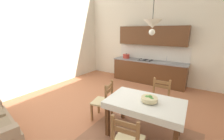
# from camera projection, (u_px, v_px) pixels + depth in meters

# --- Properties ---
(ground_plane) EXTENTS (6.35, 6.60, 0.10)m
(ground_plane) POSITION_uv_depth(u_px,v_px,m) (108.00, 112.00, 3.87)
(ground_plane) COLOR #B7704C
(wall_back) EXTENTS (6.35, 0.12, 4.16)m
(wall_back) POSITION_uv_depth(u_px,v_px,m) (152.00, 29.00, 5.78)
(wall_back) COLOR silver
(wall_back) RESTS_ON ground_plane
(wall_left) EXTENTS (0.12, 6.60, 4.16)m
(wall_left) POSITION_uv_depth(u_px,v_px,m) (35.00, 29.00, 4.87)
(wall_left) COLOR silver
(wall_left) RESTS_ON ground_plane
(area_rug) EXTENTS (2.10, 1.60, 0.01)m
(area_rug) POSITION_uv_depth(u_px,v_px,m) (141.00, 138.00, 2.88)
(area_rug) COLOR #8F5D43
(area_rug) RESTS_ON ground_plane
(kitchen_cabinetry) EXTENTS (2.86, 0.63, 2.20)m
(kitchen_cabinetry) POSITION_uv_depth(u_px,v_px,m) (149.00, 62.00, 5.79)
(kitchen_cabinetry) COLOR #56331C
(kitchen_cabinetry) RESTS_ON ground_plane
(dining_table) EXTENTS (1.47, 0.98, 0.75)m
(dining_table) POSITION_uv_depth(u_px,v_px,m) (145.00, 107.00, 2.80)
(dining_table) COLOR #56331C
(dining_table) RESTS_ON ground_plane
(dining_chair_tv_side) EXTENTS (0.50, 0.50, 0.93)m
(dining_chair_tv_side) POSITION_uv_depth(u_px,v_px,m) (104.00, 102.00, 3.41)
(dining_chair_tv_side) COLOR #D1BC89
(dining_chair_tv_side) RESTS_ON ground_plane
(dining_chair_kitchen_side) EXTENTS (0.44, 0.44, 0.93)m
(dining_chair_kitchen_side) POSITION_uv_depth(u_px,v_px,m) (159.00, 100.00, 3.49)
(dining_chair_kitchen_side) COLOR #D1BC89
(dining_chair_kitchen_side) RESTS_ON ground_plane
(fruit_bowl) EXTENTS (0.30, 0.30, 0.12)m
(fruit_bowl) POSITION_uv_depth(u_px,v_px,m) (149.00, 99.00, 2.72)
(fruit_bowl) COLOR beige
(fruit_bowl) RESTS_ON dining_table
(pendant_lamp) EXTENTS (0.32, 0.32, 0.80)m
(pendant_lamp) POSITION_uv_depth(u_px,v_px,m) (152.00, 24.00, 2.51)
(pendant_lamp) COLOR black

